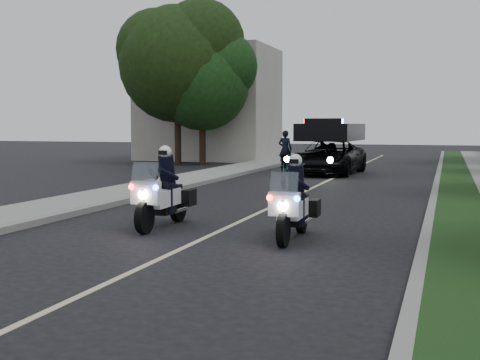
% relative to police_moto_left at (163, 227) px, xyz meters
% --- Properties ---
extents(ground, '(120.00, 120.00, 0.00)m').
position_rel_police_moto_left_xyz_m(ground, '(1.34, -0.88, 0.00)').
color(ground, black).
rests_on(ground, ground).
extents(curb_right, '(0.20, 60.00, 0.15)m').
position_rel_police_moto_left_xyz_m(curb_right, '(5.44, 9.12, 0.07)').
color(curb_right, gray).
rests_on(curb_right, ground).
extents(grass_verge, '(1.20, 60.00, 0.16)m').
position_rel_police_moto_left_xyz_m(grass_verge, '(6.14, 9.12, 0.08)').
color(grass_verge, '#193814').
rests_on(grass_verge, ground).
extents(curb_left, '(0.20, 60.00, 0.15)m').
position_rel_police_moto_left_xyz_m(curb_left, '(-2.76, 9.12, 0.07)').
color(curb_left, gray).
rests_on(curb_left, ground).
extents(sidewalk_left, '(2.00, 60.00, 0.16)m').
position_rel_police_moto_left_xyz_m(sidewalk_left, '(-3.86, 9.12, 0.08)').
color(sidewalk_left, gray).
rests_on(sidewalk_left, ground).
extents(building_far, '(8.00, 6.00, 7.00)m').
position_rel_police_moto_left_xyz_m(building_far, '(-8.66, 25.12, 3.50)').
color(building_far, '#A8A396').
rests_on(building_far, ground).
extents(lane_marking, '(0.12, 50.00, 0.01)m').
position_rel_police_moto_left_xyz_m(lane_marking, '(1.34, 9.12, 0.00)').
color(lane_marking, '#BFB78C').
rests_on(lane_marking, ground).
extents(police_moto_left, '(0.75, 2.08, 1.76)m').
position_rel_police_moto_left_xyz_m(police_moto_left, '(0.00, 0.00, 0.00)').
color(police_moto_left, white).
rests_on(police_moto_left, ground).
extents(police_moto_right, '(0.71, 1.95, 1.65)m').
position_rel_police_moto_left_xyz_m(police_moto_right, '(3.00, -0.50, 0.00)').
color(police_moto_right, white).
rests_on(police_moto_right, ground).
extents(police_suv, '(2.84, 5.60, 2.65)m').
position_rel_police_moto_left_xyz_m(police_suv, '(0.74, 15.61, 0.00)').
color(police_suv, black).
rests_on(police_suv, ground).
extents(bicycle, '(0.72, 1.68, 0.86)m').
position_rel_police_moto_left_xyz_m(bicycle, '(-1.32, 15.83, 0.00)').
color(bicycle, black).
rests_on(bicycle, ground).
extents(cyclist, '(0.64, 0.44, 1.75)m').
position_rel_police_moto_left_xyz_m(cyclist, '(-1.32, 15.83, 0.00)').
color(cyclist, black).
rests_on(cyclist, ground).
extents(tree_left_near, '(6.83, 6.83, 8.67)m').
position_rel_police_moto_left_xyz_m(tree_left_near, '(-7.07, 19.95, 0.00)').
color(tree_left_near, '#193E14').
rests_on(tree_left_near, ground).
extents(tree_left_far, '(7.84, 7.84, 10.73)m').
position_rel_police_moto_left_xyz_m(tree_left_far, '(-8.47, 19.75, 0.00)').
color(tree_left_far, '#1C3510').
rests_on(tree_left_far, ground).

